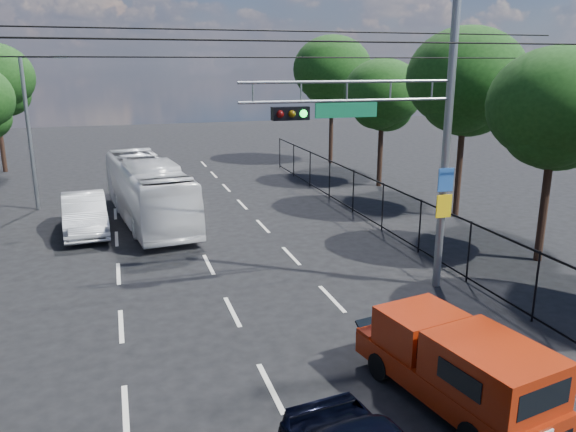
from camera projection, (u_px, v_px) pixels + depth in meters
name	position (u px, v px, depth m)	size (l,w,h in m)	color
lane_markings	(200.00, 247.00, 21.25)	(6.12, 38.00, 0.01)	beige
signal_mast	(411.00, 118.00, 15.85)	(6.43, 0.39, 9.50)	slate
streetlight_left	(32.00, 126.00, 25.77)	(2.09, 0.22, 7.08)	slate
utility_wires	(218.00, 43.00, 14.58)	(22.00, 5.04, 0.74)	black
fence_right	(404.00, 217.00, 21.47)	(0.06, 34.03, 2.00)	black
tree_right_b	(555.00, 115.00, 18.54)	(4.50, 4.50, 7.31)	black
tree_right_c	(466.00, 87.00, 24.07)	(5.10, 5.10, 8.29)	black
tree_right_d	(383.00, 99.00, 30.63)	(4.32, 4.32, 7.02)	black
tree_right_e	(332.00, 75.00, 37.77)	(5.28, 5.28, 8.58)	black
red_pickup	(456.00, 363.00, 11.23)	(2.46, 4.84, 1.72)	black
white_bus	(148.00, 190.00, 24.49)	(2.29, 9.78, 2.73)	silver
white_van	(85.00, 214.00, 22.90)	(1.67, 4.80, 1.58)	white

